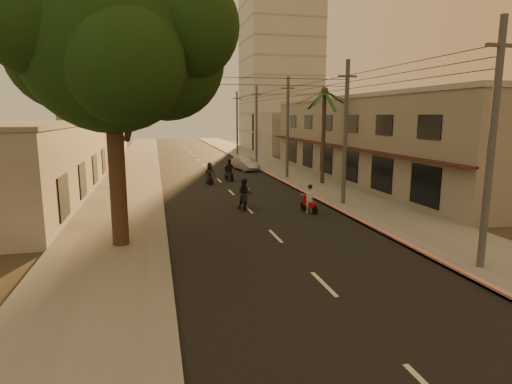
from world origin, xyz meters
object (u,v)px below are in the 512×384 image
(scooter_red, at_px, (310,200))
(scooter_far_a, at_px, (210,174))
(palm_tree, at_px, (324,96))
(scooter_mid_a, at_px, (245,195))
(broadleaf_tree, at_px, (120,45))
(scooter_mid_b, at_px, (229,171))
(parked_car, at_px, (245,164))

(scooter_red, relative_size, scooter_far_a, 0.92)
(palm_tree, relative_size, scooter_red, 4.81)
(scooter_red, distance_m, scooter_mid_a, 3.98)
(broadleaf_tree, distance_m, scooter_mid_a, 11.67)
(scooter_mid_b, relative_size, scooter_far_a, 1.07)
(palm_tree, height_order, scooter_mid_b, palm_tree)
(broadleaf_tree, distance_m, scooter_red, 13.28)
(palm_tree, relative_size, scooter_far_a, 4.41)
(palm_tree, bearing_deg, scooter_red, -115.93)
(scooter_mid_a, bearing_deg, scooter_red, -16.13)
(broadleaf_tree, bearing_deg, scooter_red, 23.09)
(scooter_far_a, bearing_deg, scooter_mid_a, -84.26)
(scooter_mid_a, height_order, scooter_far_a, scooter_mid_a)
(palm_tree, relative_size, scooter_mid_b, 4.12)
(scooter_far_a, bearing_deg, palm_tree, -13.73)
(broadleaf_tree, relative_size, parked_car, 2.69)
(scooter_red, xyz_separation_m, scooter_mid_b, (-2.47, 13.44, 0.14))
(scooter_red, relative_size, scooter_mid_a, 0.88)
(scooter_mid_a, height_order, scooter_mid_b, scooter_mid_b)
(broadleaf_tree, bearing_deg, scooter_mid_a, 43.57)
(scooter_red, distance_m, parked_car, 20.16)
(scooter_red, bearing_deg, palm_tree, 51.10)
(palm_tree, relative_size, scooter_mid_a, 4.21)
(scooter_red, distance_m, scooter_mid_b, 13.66)
(scooter_mid_b, bearing_deg, broadleaf_tree, -123.35)
(scooter_mid_a, relative_size, scooter_mid_b, 0.98)
(broadleaf_tree, height_order, scooter_mid_a, broadleaf_tree)
(scooter_mid_b, bearing_deg, scooter_far_a, -152.93)
(scooter_mid_a, bearing_deg, scooter_far_a, 106.86)
(scooter_mid_a, distance_m, parked_car, 18.69)
(scooter_far_a, relative_size, parked_car, 0.41)
(broadleaf_tree, height_order, scooter_mid_b, broadleaf_tree)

